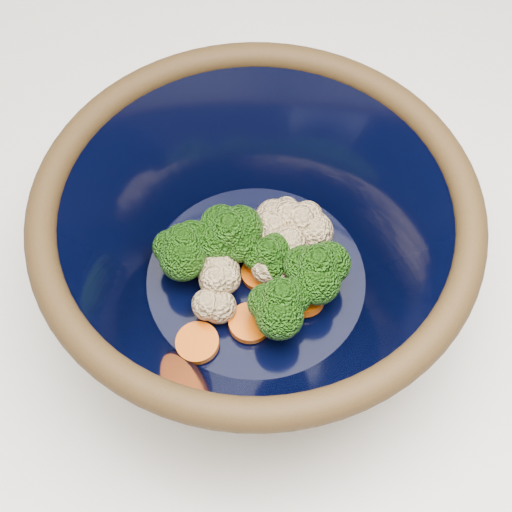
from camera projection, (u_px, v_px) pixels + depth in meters
ground at (176, 510)px, 1.35m from camera, size 3.00×3.00×0.00m
counter at (144, 441)px, 0.96m from camera, size 1.20×1.20×0.90m
mixing_bowl at (256, 247)px, 0.51m from camera, size 0.38×0.38×0.13m
vegetable_pile at (255, 259)px, 0.52m from camera, size 0.15×0.12×0.06m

